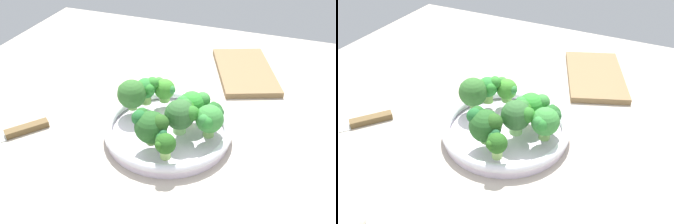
% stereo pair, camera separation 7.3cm
% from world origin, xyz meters
% --- Properties ---
extents(ground_plane, '(1.30, 1.30, 0.03)m').
position_xyz_m(ground_plane, '(0.00, 0.00, -0.01)').
color(ground_plane, '#B3A898').
extents(bowl, '(0.29, 0.29, 0.03)m').
position_xyz_m(bowl, '(-0.00, 0.03, 0.02)').
color(bowl, white).
rests_on(bowl, ground_plane).
extents(broccoli_floret_0, '(0.06, 0.07, 0.08)m').
position_xyz_m(broccoli_floret_0, '(0.02, 0.07, 0.08)').
color(broccoli_floret_0, '#8FD473').
rests_on(broccoli_floret_0, bowl).
extents(broccoli_floret_1, '(0.07, 0.08, 0.07)m').
position_xyz_m(broccoli_floret_1, '(0.07, 0.02, 0.08)').
color(broccoli_floret_1, '#76B34D').
rests_on(broccoli_floret_1, bowl).
extents(broccoli_floret_2, '(0.06, 0.06, 0.07)m').
position_xyz_m(broccoli_floret_2, '(0.01, 0.13, 0.08)').
color(broccoli_floret_2, '#7CB357').
rests_on(broccoli_floret_2, bowl).
extents(broccoli_floret_3, '(0.04, 0.04, 0.05)m').
position_xyz_m(broccoli_floret_3, '(-0.03, 0.13, 0.07)').
color(broccoli_floret_3, '#95CB69').
rests_on(broccoli_floret_3, bowl).
extents(broccoli_floret_4, '(0.05, 0.04, 0.06)m').
position_xyz_m(broccoli_floret_4, '(0.10, 0.06, 0.07)').
color(broccoli_floret_4, '#9CCD6B').
rests_on(broccoli_floret_4, bowl).
extents(broccoli_floret_5, '(0.05, 0.06, 0.06)m').
position_xyz_m(broccoli_floret_5, '(-0.08, -0.01, 0.07)').
color(broccoli_floret_5, '#79C253').
rests_on(broccoli_floret_5, bowl).
extents(broccoli_floret_6, '(0.07, 0.07, 0.07)m').
position_xyz_m(broccoli_floret_6, '(-0.03, -0.06, 0.07)').
color(broccoli_floret_6, '#82C15B').
rests_on(broccoli_floret_6, bowl).
extents(broccoli_floret_7, '(0.05, 0.05, 0.07)m').
position_xyz_m(broccoli_floret_7, '(-0.06, -0.04, 0.08)').
color(broccoli_floret_7, '#93CB5F').
rests_on(broccoli_floret_7, bowl).
extents(broccoli_floret_8, '(0.07, 0.07, 0.06)m').
position_xyz_m(broccoli_floret_8, '(-0.04, 0.08, 0.07)').
color(broccoli_floret_8, '#9FD869').
rests_on(broccoli_floret_8, bowl).
extents(knife, '(0.22, 0.19, 0.01)m').
position_xyz_m(knife, '(0.13, -0.31, 0.01)').
color(knife, silver).
rests_on(knife, ground_plane).
extents(cutting_board, '(0.30, 0.24, 0.02)m').
position_xyz_m(cutting_board, '(-0.34, 0.14, 0.01)').
color(cutting_board, olive).
rests_on(cutting_board, ground_plane).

